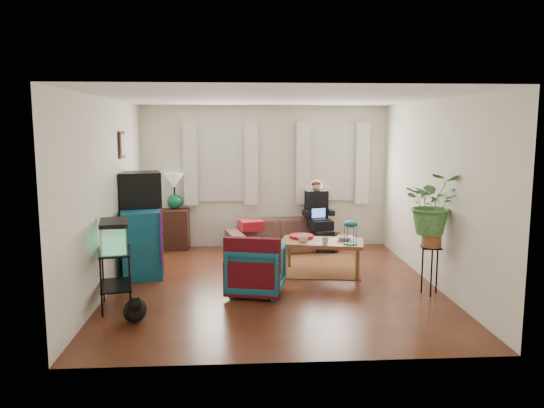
{
  "coord_description": "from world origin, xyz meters",
  "views": [
    {
      "loc": [
        -0.48,
        -7.24,
        2.22
      ],
      "look_at": [
        0.0,
        0.4,
        1.1
      ],
      "focal_mm": 35.0,
      "sensor_mm": 36.0,
      "label": 1
    }
  ],
  "objects": [
    {
      "name": "crt_tv",
      "position": [
        -1.99,
        0.88,
        1.27
      ],
      "size": [
        0.72,
        0.68,
        0.54
      ],
      "primitive_type": "cube",
      "rotation": [
        0.0,
        0.0,
        0.23
      ],
      "color": "black",
      "rests_on": "dresser"
    },
    {
      "name": "aquarium_stand",
      "position": [
        -2.0,
        -0.83,
        0.36
      ],
      "size": [
        0.49,
        0.71,
        0.72
      ],
      "primitive_type": "cube",
      "rotation": [
        0.0,
        0.0,
        0.21
      ],
      "color": "black",
      "rests_on": "floor"
    },
    {
      "name": "black_cat",
      "position": [
        -1.68,
        -1.34,
        0.17
      ],
      "size": [
        0.35,
        0.45,
        0.34
      ],
      "primitive_type": "ellipsoid",
      "rotation": [
        0.0,
        0.0,
        0.23
      ],
      "color": "black",
      "rests_on": "floor"
    },
    {
      "name": "floor",
      "position": [
        0.0,
        0.0,
        0.0
      ],
      "size": [
        4.5,
        5.0,
        0.01
      ],
      "primitive_type": "cube",
      "color": "#4F2B14",
      "rests_on": "ground"
    },
    {
      "name": "plant_stand",
      "position": [
        2.05,
        -0.55,
        0.33
      ],
      "size": [
        0.33,
        0.33,
        0.65
      ],
      "primitive_type": "cube",
      "rotation": [
        0.0,
        0.0,
        -0.21
      ],
      "color": "black",
      "rests_on": "floor"
    },
    {
      "name": "armchair",
      "position": [
        -0.26,
        -0.37,
        0.36
      ],
      "size": [
        0.84,
        0.8,
        0.73
      ],
      "primitive_type": "imported",
      "rotation": [
        0.0,
        0.0,
        2.92
      ],
      "color": "#116268",
      "rests_on": "floor"
    },
    {
      "name": "snack_tray",
      "position": [
        0.48,
        0.78,
        0.53
      ],
      "size": [
        0.45,
        0.45,
        0.04
      ],
      "primitive_type": "cylinder",
      "rotation": [
        0.0,
        0.0,
        -0.22
      ],
      "color": "#B21414",
      "rests_on": "coffee_table"
    },
    {
      "name": "picture_frame",
      "position": [
        -2.21,
        0.85,
        1.95
      ],
      "size": [
        0.04,
        0.32,
        0.4
      ],
      "primitive_type": "cube",
      "color": "#3D2616",
      "rests_on": "wall_left"
    },
    {
      "name": "curtains_left",
      "position": [
        -0.8,
        2.4,
        1.55
      ],
      "size": [
        1.36,
        0.06,
        1.5
      ],
      "primitive_type": "cube",
      "color": "white",
      "rests_on": "wall_back"
    },
    {
      "name": "wall_back",
      "position": [
        0.0,
        2.5,
        1.3
      ],
      "size": [
        4.5,
        0.01,
        2.6
      ],
      "primitive_type": "cube",
      "color": "silver",
      "rests_on": "floor"
    },
    {
      "name": "wall_left",
      "position": [
        -2.25,
        0.0,
        1.3
      ],
      "size": [
        0.01,
        5.0,
        2.6
      ],
      "primitive_type": "cube",
      "color": "silver",
      "rests_on": "floor"
    },
    {
      "name": "table_lamp",
      "position": [
        -1.65,
        2.39,
        1.05
      ],
      "size": [
        0.39,
        0.39,
        0.67
      ],
      "primitive_type": null,
      "rotation": [
        0.0,
        0.0,
        -0.03
      ],
      "color": "white",
      "rests_on": "side_table"
    },
    {
      "name": "ceiling",
      "position": [
        0.0,
        0.0,
        2.6
      ],
      "size": [
        4.5,
        5.0,
        0.01
      ],
      "primitive_type": "cube",
      "color": "white",
      "rests_on": "wall_back"
    },
    {
      "name": "sofa",
      "position": [
        0.28,
        2.05,
        0.38
      ],
      "size": [
        2.05,
        1.15,
        0.76
      ],
      "primitive_type": "imported",
      "rotation": [
        0.0,
        0.0,
        0.22
      ],
      "color": "brown",
      "rests_on": "floor"
    },
    {
      "name": "area_rug",
      "position": [
        0.39,
        1.03,
        0.01
      ],
      "size": [
        2.17,
        1.82,
        0.01
      ],
      "primitive_type": "cube",
      "rotation": [
        0.0,
        0.0,
        -0.12
      ],
      "color": "maroon",
      "rests_on": "floor"
    },
    {
      "name": "window_left",
      "position": [
        -0.8,
        2.48,
        1.55
      ],
      "size": [
        1.08,
        0.04,
        1.38
      ],
      "primitive_type": "cube",
      "color": "white",
      "rests_on": "wall_back"
    },
    {
      "name": "potted_plant",
      "position": [
        2.05,
        -0.55,
        1.1
      ],
      "size": [
        0.86,
        0.78,
        0.82
      ],
      "primitive_type": "imported",
      "rotation": [
        0.0,
        0.0,
        -0.21
      ],
      "color": "#599947",
      "rests_on": "plant_stand"
    },
    {
      "name": "cup_a",
      "position": [
        0.47,
        0.5,
        0.56
      ],
      "size": [
        0.17,
        0.17,
        0.11
      ],
      "primitive_type": "imported",
      "rotation": [
        0.0,
        0.0,
        -0.22
      ],
      "color": "white",
      "rests_on": "coffee_table"
    },
    {
      "name": "aquarium",
      "position": [
        -2.0,
        -0.83,
        0.91
      ],
      "size": [
        0.44,
        0.64,
        0.38
      ],
      "primitive_type": "cube",
      "rotation": [
        0.0,
        0.0,
        0.21
      ],
      "color": "#7FD899",
      "rests_on": "aquarium_stand"
    },
    {
      "name": "serape_throw",
      "position": [
        -0.32,
        -0.64,
        0.52
      ],
      "size": [
        0.75,
        0.33,
        0.6
      ],
      "primitive_type": "cube",
      "rotation": [
        0.0,
        0.0,
        -0.22
      ],
      "color": "#9E0A0A",
      "rests_on": "armchair"
    },
    {
      "name": "dresser",
      "position": [
        -1.99,
        0.77,
        0.5
      ],
      "size": [
        0.8,
        1.21,
        1.0
      ],
      "primitive_type": "cube",
      "rotation": [
        0.0,
        0.0,
        0.23
      ],
      "color": "navy",
      "rests_on": "floor"
    },
    {
      "name": "window_right",
      "position": [
        1.25,
        2.48,
        1.55
      ],
      "size": [
        1.08,
        0.04,
        1.38
      ],
      "primitive_type": "cube",
      "color": "white",
      "rests_on": "wall_back"
    },
    {
      "name": "coffee_table",
      "position": [
        0.77,
        0.54,
        0.25
      ],
      "size": [
        1.35,
        0.92,
        0.51
      ],
      "primitive_type": "cube",
      "rotation": [
        0.0,
        0.0,
        -0.22
      ],
      "color": "brown",
      "rests_on": "floor"
    },
    {
      "name": "seated_person",
      "position": [
        0.96,
        2.2,
        0.58
      ],
      "size": [
        0.6,
        0.68,
        1.15
      ],
      "primitive_type": null,
      "rotation": [
        0.0,
        0.0,
        0.22
      ],
      "color": "black",
      "rests_on": "sofa"
    },
    {
      "name": "curtains_right",
      "position": [
        1.25,
        2.4,
        1.55
      ],
      "size": [
        1.36,
        0.06,
        1.5
      ],
      "primitive_type": "cube",
      "color": "white",
      "rests_on": "wall_back"
    },
    {
      "name": "side_table",
      "position": [
        -1.65,
        2.39,
        0.37
      ],
      "size": [
        0.52,
        0.52,
        0.73
      ],
      "primitive_type": "cube",
      "rotation": [
        0.0,
        0.0,
        -0.03
      ],
      "color": "#422C18",
      "rests_on": "floor"
    },
    {
      "name": "birdcage",
      "position": [
        1.15,
        0.29,
        0.69
      ],
      "size": [
        0.24,
        0.24,
        0.36
      ],
      "primitive_type": null,
      "rotation": [
        0.0,
        0.0,
        -0.22
      ],
      "color": "#115B6B",
      "rests_on": "coffee_table"
    },
    {
      "name": "bowl",
      "position": [
        1.12,
        0.58,
        0.54
      ],
      "size": [
        0.29,
        0.29,
        0.06
      ],
      "primitive_type": "imported",
      "rotation": [
        0.0,
        0.0,
        -0.22
      ],
      "color": "white",
      "rests_on": "coffee_table"
    },
    {
      "name": "wall_front",
      "position": [
        0.0,
        -2.5,
        1.3
      ],
      "size": [
        4.5,
        0.01,
        2.6
      ],
      "primitive_type": "cube",
      "color": "silver",
      "rests_on": "floor"
    },
    {
      "name": "cup_b",
      "position": [
        0.78,
        0.34,
        0.56
      ],
      "size": [
        0.13,
        0.13,
        0.1
      ],
      "primitive_type": "imported",
      "rotation": [
        0.0,
        0.0,
        -0.22
      ],
      "color": "beige",
      "rests_on": "coffee_table"
    },
    {
      "name": "wall_right",
      "position": [
        2.25,
        0.0,
        1.3
      ],
      "size": [
        0.01,
        5.0,
        2.6
      ],
      "primitive_type": "cube",
      "color": "silver",
      "rests_on": "floor"
    }
  ]
}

